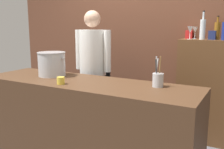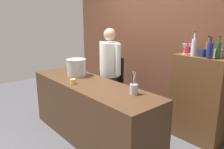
{
  "view_description": "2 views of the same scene",
  "coord_description": "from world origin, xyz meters",
  "px_view_note": "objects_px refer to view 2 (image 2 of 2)",
  "views": [
    {
      "loc": [
        1.51,
        -2.14,
        1.46
      ],
      "look_at": [
        0.09,
        0.42,
        0.91
      ],
      "focal_mm": 41.18,
      "sensor_mm": 36.0,
      "label": 1
    },
    {
      "loc": [
        2.59,
        -1.8,
        1.86
      ],
      "look_at": [
        0.05,
        0.37,
        0.98
      ],
      "focal_mm": 35.87,
      "sensor_mm": 36.0,
      "label": 2
    }
  ],
  "objects_px": {
    "stockpot_large": "(76,67)",
    "wine_bottle_cobalt": "(210,50)",
    "wine_bottle_amber": "(208,48)",
    "spice_tin_navy": "(202,53)",
    "butter_jar": "(73,82)",
    "wine_glass_tall": "(191,47)",
    "utensil_crock": "(134,89)",
    "chef": "(110,69)",
    "wine_bottle_clear": "(194,47)",
    "spice_tin_red": "(188,49)",
    "wine_glass_wide": "(184,47)",
    "spice_tin_silver": "(218,53)",
    "wine_bottle_green": "(218,50)"
  },
  "relations": [
    {
      "from": "wine_bottle_amber",
      "to": "spice_tin_navy",
      "type": "relative_size",
      "value": 2.64
    },
    {
      "from": "chef",
      "to": "spice_tin_silver",
      "type": "relative_size",
      "value": 14.19
    },
    {
      "from": "wine_glass_tall",
      "to": "chef",
      "type": "bearing_deg",
      "value": -151.81
    },
    {
      "from": "stockpot_large",
      "to": "wine_bottle_amber",
      "type": "xyz_separation_m",
      "value": [
        1.6,
        1.18,
        0.38
      ]
    },
    {
      "from": "stockpot_large",
      "to": "wine_bottle_cobalt",
      "type": "height_order",
      "value": "wine_bottle_cobalt"
    },
    {
      "from": "stockpot_large",
      "to": "utensil_crock",
      "type": "height_order",
      "value": "utensil_crock"
    },
    {
      "from": "stockpot_large",
      "to": "spice_tin_navy",
      "type": "relative_size",
      "value": 3.54
    },
    {
      "from": "utensil_crock",
      "to": "butter_jar",
      "type": "xyz_separation_m",
      "value": [
        -0.87,
        -0.36,
        -0.04
      ]
    },
    {
      "from": "wine_glass_tall",
      "to": "wine_glass_wide",
      "type": "relative_size",
      "value": 0.96
    },
    {
      "from": "wine_glass_tall",
      "to": "butter_jar",
      "type": "bearing_deg",
      "value": -123.65
    },
    {
      "from": "stockpot_large",
      "to": "spice_tin_silver",
      "type": "bearing_deg",
      "value": 34.48
    },
    {
      "from": "butter_jar",
      "to": "wine_glass_tall",
      "type": "relative_size",
      "value": 0.51
    },
    {
      "from": "wine_glass_tall",
      "to": "wine_glass_wide",
      "type": "height_order",
      "value": "wine_glass_wide"
    },
    {
      "from": "butter_jar",
      "to": "wine_glass_wide",
      "type": "xyz_separation_m",
      "value": [
        0.93,
        1.35,
        0.48
      ]
    },
    {
      "from": "utensil_crock",
      "to": "butter_jar",
      "type": "relative_size",
      "value": 3.72
    },
    {
      "from": "wine_bottle_amber",
      "to": "spice_tin_red",
      "type": "distance_m",
      "value": 0.35
    },
    {
      "from": "chef",
      "to": "utensil_crock",
      "type": "bearing_deg",
      "value": 156.27
    },
    {
      "from": "wine_bottle_green",
      "to": "spice_tin_silver",
      "type": "distance_m",
      "value": 0.11
    },
    {
      "from": "butter_jar",
      "to": "wine_bottle_cobalt",
      "type": "distance_m",
      "value": 1.93
    },
    {
      "from": "wine_bottle_clear",
      "to": "spice_tin_navy",
      "type": "xyz_separation_m",
      "value": [
        0.11,
        0.03,
        -0.07
      ]
    },
    {
      "from": "chef",
      "to": "spice_tin_red",
      "type": "height_order",
      "value": "chef"
    },
    {
      "from": "wine_bottle_amber",
      "to": "spice_tin_red",
      "type": "bearing_deg",
      "value": 172.52
    },
    {
      "from": "butter_jar",
      "to": "wine_bottle_green",
      "type": "distance_m",
      "value": 2.04
    },
    {
      "from": "wine_bottle_cobalt",
      "to": "wine_glass_tall",
      "type": "xyz_separation_m",
      "value": [
        -0.36,
        0.15,
        -0.0
      ]
    },
    {
      "from": "wine_bottle_amber",
      "to": "wine_bottle_green",
      "type": "distance_m",
      "value": 0.19
    },
    {
      "from": "wine_bottle_clear",
      "to": "chef",
      "type": "bearing_deg",
      "value": -157.98
    },
    {
      "from": "chef",
      "to": "wine_bottle_green",
      "type": "distance_m",
      "value": 1.73
    },
    {
      "from": "wine_bottle_cobalt",
      "to": "wine_glass_wide",
      "type": "height_order",
      "value": "wine_bottle_cobalt"
    },
    {
      "from": "wine_bottle_cobalt",
      "to": "spice_tin_silver",
      "type": "xyz_separation_m",
      "value": [
        0.03,
        0.18,
        -0.05
      ]
    },
    {
      "from": "wine_bottle_cobalt",
      "to": "spice_tin_red",
      "type": "bearing_deg",
      "value": 155.37
    },
    {
      "from": "stockpot_large",
      "to": "wine_bottle_clear",
      "type": "distance_m",
      "value": 1.84
    },
    {
      "from": "wine_bottle_cobalt",
      "to": "spice_tin_navy",
      "type": "distance_m",
      "value": 0.17
    },
    {
      "from": "butter_jar",
      "to": "spice_tin_red",
      "type": "relative_size",
      "value": 0.73
    },
    {
      "from": "wine_bottle_cobalt",
      "to": "spice_tin_navy",
      "type": "bearing_deg",
      "value": 155.5
    },
    {
      "from": "wine_bottle_green",
      "to": "wine_glass_wide",
      "type": "relative_size",
      "value": 1.87
    },
    {
      "from": "butter_jar",
      "to": "stockpot_large",
      "type": "bearing_deg",
      "value": 142.08
    },
    {
      "from": "chef",
      "to": "wine_glass_tall",
      "type": "height_order",
      "value": "chef"
    },
    {
      "from": "chef",
      "to": "utensil_crock",
      "type": "distance_m",
      "value": 1.15
    },
    {
      "from": "wine_glass_wide",
      "to": "wine_glass_tall",
      "type": "bearing_deg",
      "value": 70.25
    },
    {
      "from": "wine_bottle_amber",
      "to": "wine_glass_wide",
      "type": "distance_m",
      "value": 0.32
    },
    {
      "from": "utensil_crock",
      "to": "butter_jar",
      "type": "distance_m",
      "value": 0.95
    },
    {
      "from": "butter_jar",
      "to": "wine_bottle_green",
      "type": "height_order",
      "value": "wine_bottle_green"
    },
    {
      "from": "wine_glass_tall",
      "to": "utensil_crock",
      "type": "bearing_deg",
      "value": -94.93
    },
    {
      "from": "wine_bottle_cobalt",
      "to": "wine_glass_wide",
      "type": "xyz_separation_m",
      "value": [
        -0.4,
        0.04,
        0.0
      ]
    },
    {
      "from": "spice_tin_silver",
      "to": "wine_bottle_cobalt",
      "type": "bearing_deg",
      "value": -100.85
    },
    {
      "from": "wine_bottle_clear",
      "to": "spice_tin_red",
      "type": "height_order",
      "value": "wine_bottle_clear"
    },
    {
      "from": "butter_jar",
      "to": "wine_bottle_clear",
      "type": "distance_m",
      "value": 1.8
    },
    {
      "from": "spice_tin_red",
      "to": "spice_tin_navy",
      "type": "distance_m",
      "value": 0.33
    },
    {
      "from": "wine_bottle_amber",
      "to": "spice_tin_navy",
      "type": "distance_m",
      "value": 0.12
    },
    {
      "from": "spice_tin_silver",
      "to": "spice_tin_red",
      "type": "bearing_deg",
      "value": 177.02
    }
  ]
}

